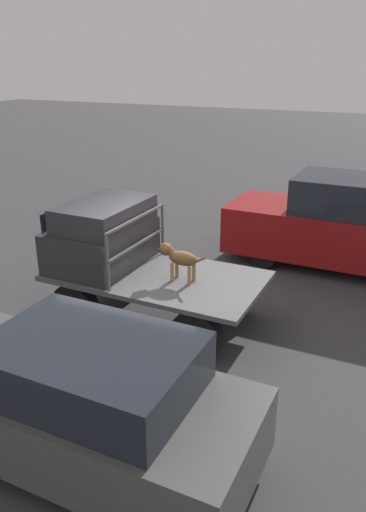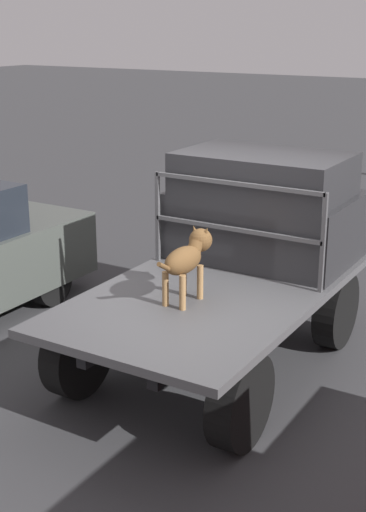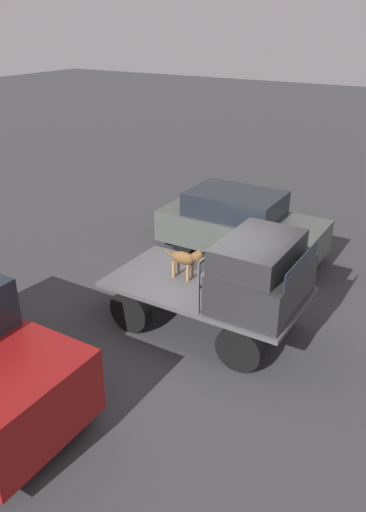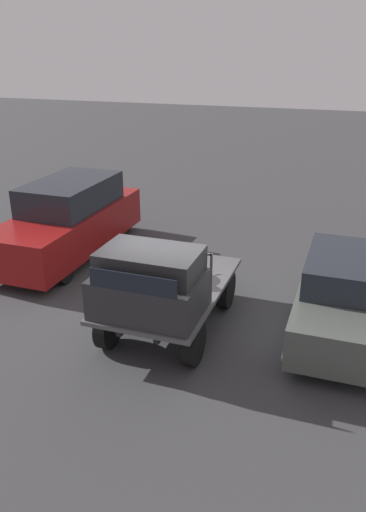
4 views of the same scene
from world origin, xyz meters
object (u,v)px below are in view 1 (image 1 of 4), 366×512
at_px(flatbed_truck, 157,287).
at_px(dog, 178,257).
at_px(parked_sedan, 83,401).
at_px(parked_pickup_far, 351,225).

distance_m(flatbed_truck, dog, 0.81).
relative_size(parked_sedan, parked_pickup_far, 0.77).
distance_m(flatbed_truck, parked_sedan, 3.42).
distance_m(parked_sedan, parked_pickup_far, 7.48).
height_order(flatbed_truck, parked_pickup_far, parked_pickup_far).
height_order(parked_sedan, parked_pickup_far, parked_pickup_far).
height_order(flatbed_truck, dog, dog).
xyz_separation_m(flatbed_truck, parked_sedan, (-0.86, 3.30, 0.18)).
bearing_deg(parked_sedan, parked_pickup_far, -111.76).
relative_size(flatbed_truck, dog, 4.12).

